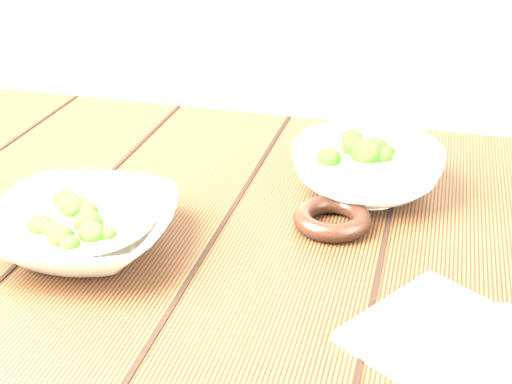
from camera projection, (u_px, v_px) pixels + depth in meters
The scene contains 6 objects.
table at pixel (236, 311), 0.93m from camera, with size 1.20×0.80×0.75m.
soup_bowl_front at pixel (83, 227), 0.83m from camera, with size 0.24×0.24×0.06m.
soup_bowl_back at pixel (367, 168), 0.96m from camera, with size 0.25×0.25×0.07m.
trivet at pixel (332, 219), 0.88m from camera, with size 0.10×0.10×0.02m, color black.
napkin at pixel (464, 349), 0.67m from camera, with size 0.19×0.16×0.01m, color #ECE4C4.
spoon_left at pixel (478, 325), 0.69m from camera, with size 0.11×0.14×0.01m.
Camera 1 is at (0.22, -0.72, 1.19)m, focal length 50.00 mm.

